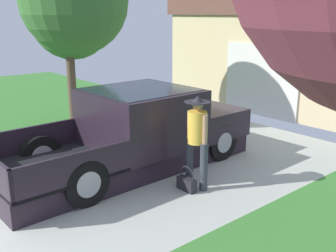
# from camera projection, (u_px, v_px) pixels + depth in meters

# --- Properties ---
(pickup_truck) EXTENTS (2.21, 5.42, 1.60)m
(pickup_truck) POSITION_uv_depth(u_px,v_px,m) (141.00, 132.00, 8.24)
(pickup_truck) COLOR black
(pickup_truck) RESTS_ON ground
(person_with_hat) EXTENTS (0.52, 0.46, 1.70)m
(person_with_hat) POSITION_uv_depth(u_px,v_px,m) (197.00, 135.00, 7.08)
(person_with_hat) COLOR #333842
(person_with_hat) RESTS_ON ground
(handbag) EXTENTS (0.39, 0.15, 0.46)m
(handbag) POSITION_uv_depth(u_px,v_px,m) (187.00, 183.00, 7.16)
(handbag) COLOR #232328
(handbag) RESTS_ON ground
(house_with_garage) EXTENTS (8.48, 5.67, 3.90)m
(house_with_garage) POSITION_uv_depth(u_px,v_px,m) (310.00, 46.00, 13.74)
(house_with_garage) COLOR #D1B98A
(house_with_garage) RESTS_ON ground
(front_yard_tree) EXTENTS (2.92, 2.88, 4.84)m
(front_yard_tree) POSITION_uv_depth(u_px,v_px,m) (73.00, 7.00, 10.71)
(front_yard_tree) COLOR brown
(front_yard_tree) RESTS_ON ground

